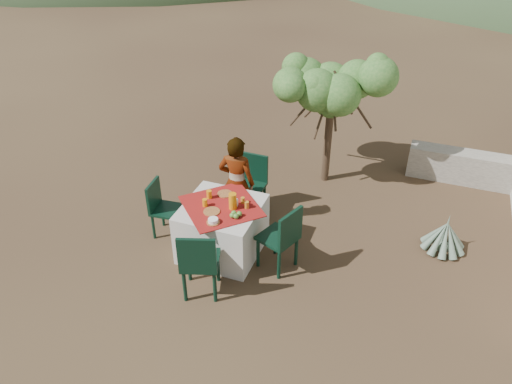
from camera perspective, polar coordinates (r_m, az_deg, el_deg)
ground at (r=6.99m, az=-5.51°, el=-7.71°), size 160.00×160.00×0.00m
table at (r=6.90m, az=-3.88°, el=-4.19°), size 1.30×1.30×0.76m
chair_far at (r=7.63m, az=-0.48°, el=1.23°), size 0.44×0.44×0.93m
chair_near at (r=6.13m, az=-6.51°, el=-7.90°), size 0.58×0.58×1.00m
chair_left at (r=7.28m, az=-10.74°, el=-1.59°), size 0.43×0.43×0.86m
chair_right at (r=6.50m, az=3.06°, el=-5.09°), size 0.58×0.58×0.97m
person at (r=7.20m, az=-2.22°, el=1.04°), size 0.56×0.39×1.46m
shrub_tree at (r=8.09m, az=9.20°, el=11.07°), size 1.68×1.65×1.98m
agave at (r=7.49m, az=20.76°, el=-4.75°), size 0.61×0.62×0.66m
stone_wall at (r=9.23m, az=25.01°, el=2.18°), size 2.60×0.35×0.55m
plate_far at (r=6.90m, az=-3.58°, el=-0.20°), size 0.21×0.21×0.01m
plate_near at (r=6.56m, az=-5.09°, el=-2.24°), size 0.22×0.22×0.01m
glass_far at (r=6.81m, az=-5.37°, el=-0.27°), size 0.07×0.07×0.12m
glass_near at (r=6.66m, az=-5.86°, el=-1.22°), size 0.07×0.07×0.11m
juice_pitcher at (r=6.55m, az=-2.69°, el=-1.05°), size 0.10×0.10×0.23m
bowl_plate at (r=6.38m, az=-4.91°, el=-3.46°), size 0.17×0.17×0.01m
white_bowl at (r=6.36m, az=-4.93°, el=-3.25°), size 0.13×0.13×0.05m
jar_left at (r=6.59m, az=-1.07°, el=-1.48°), size 0.06×0.06×0.10m
jar_right at (r=6.69m, az=-1.53°, el=-0.95°), size 0.06×0.06×0.09m
napkin_holder at (r=6.64m, az=-2.42°, el=-1.18°), size 0.08×0.05×0.10m
fruit_cluster at (r=6.44m, az=-2.37°, el=-2.60°), size 0.14×0.13×0.07m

